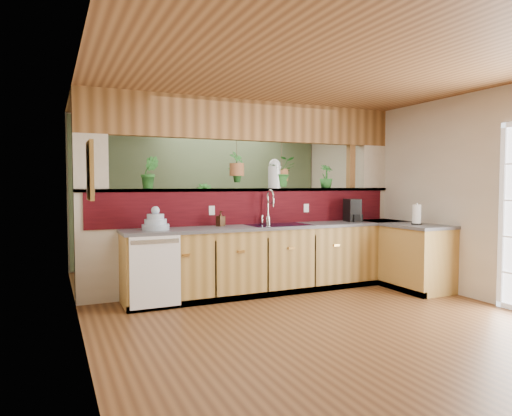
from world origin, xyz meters
name	(u,v)px	position (x,y,z in m)	size (l,w,h in m)	color
ground	(298,311)	(0.00, 0.00, 0.00)	(4.60, 7.00, 0.01)	#58351B
ceiling	(299,81)	(0.00, 0.00, 2.60)	(4.60, 7.00, 0.01)	brown
wall_back	(203,192)	(0.00, 3.50, 1.30)	(4.60, 0.02, 2.60)	beige
wall_left	(80,200)	(-2.30, 0.00, 1.30)	(0.02, 7.00, 2.60)	beige
wall_right	(448,195)	(2.30, 0.00, 1.30)	(0.02, 7.00, 2.60)	beige
pass_through_partition	(252,203)	(0.03, 1.35, 1.19)	(4.60, 0.21, 2.60)	beige
pass_through_ledge	(250,190)	(0.00, 1.35, 1.37)	(4.60, 0.21, 0.04)	brown
header_beam	(250,121)	(0.00, 1.35, 2.33)	(4.60, 0.15, 0.55)	brown
sage_backwall	(203,192)	(0.00, 3.48, 1.30)	(4.55, 0.02, 2.55)	#586A49
countertop	(319,256)	(0.84, 0.87, 0.45)	(4.14, 1.52, 0.90)	olive
dishwasher	(155,272)	(-1.48, 0.66, 0.46)	(0.58, 0.03, 0.82)	white
navy_sink	(278,231)	(0.25, 0.98, 0.82)	(0.82, 0.50, 0.18)	black
framed_print	(90,171)	(-2.27, -0.80, 1.55)	(0.04, 0.35, 0.45)	olive
faucet	(269,205)	(0.19, 1.13, 1.16)	(0.21, 0.21, 0.48)	#B7B7B2
dish_stack	(156,223)	(-1.41, 0.96, 0.99)	(0.33, 0.33, 0.28)	#9DB3CB
soap_dispenser	(221,219)	(-0.53, 1.10, 1.00)	(0.09, 0.09, 0.20)	#372314
coffee_maker	(353,211)	(1.49, 1.01, 1.05)	(0.18, 0.30, 0.33)	black
paper_towel	(417,215)	(1.96, 0.22, 1.03)	(0.14, 0.14, 0.29)	black
glass_jar	(275,174)	(0.38, 1.35, 1.60)	(0.19, 0.19, 0.42)	silver
ledge_plant_left	(150,173)	(-1.39, 1.35, 1.59)	(0.23, 0.18, 0.41)	#256725
ledge_plant_right	(326,176)	(1.25, 1.35, 1.57)	(0.20, 0.20, 0.35)	#256725
hanging_plant_a	(237,157)	(-0.20, 1.35, 1.82)	(0.27, 0.23, 0.56)	brown
hanging_plant_b	(281,159)	(0.49, 1.35, 1.81)	(0.46, 0.42, 0.55)	brown
shelving_console	(175,239)	(-0.59, 3.25, 0.50)	(1.43, 0.38, 0.96)	black
shelf_plant_a	(149,199)	(-1.03, 3.25, 1.19)	(0.23, 0.15, 0.43)	#256725
shelf_plant_b	(204,197)	(-0.07, 3.25, 1.22)	(0.27, 0.27, 0.49)	#256725
floor_plant	(282,249)	(0.92, 2.12, 0.38)	(0.69, 0.60, 0.77)	#256725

